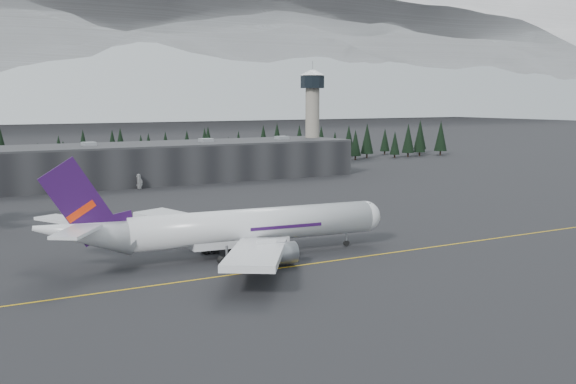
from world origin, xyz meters
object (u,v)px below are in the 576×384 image
jet_main (225,228)px  gse_vehicle_b (140,186)px  control_tower (312,109)px  gse_vehicle_a (78,196)px  terminal (121,164)px

jet_main → gse_vehicle_b: 101.00m
control_tower → jet_main: bearing=-128.4°
gse_vehicle_a → gse_vehicle_b: gse_vehicle_a is taller
jet_main → gse_vehicle_a: 86.46m
terminal → gse_vehicle_a: terminal is taller
control_tower → gse_vehicle_a: (-96.55, -32.25, -22.60)m
control_tower → gse_vehicle_a: 104.27m
terminal → control_tower: 76.98m
jet_main → terminal: bearing=86.6°
control_tower → jet_main: size_ratio=0.60×
terminal → gse_vehicle_b: bearing=-88.3°
terminal → jet_main: 117.09m
terminal → gse_vehicle_b: (0.50, -16.53, -5.51)m
control_tower → gse_vehicle_b: control_tower is taller
terminal → gse_vehicle_a: bearing=-126.4°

